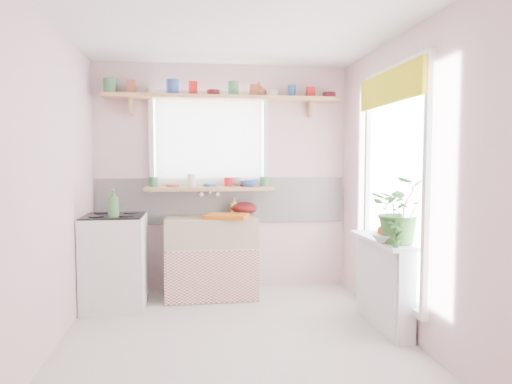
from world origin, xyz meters
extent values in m
plane|color=beige|center=(0.00, 0.00, 0.00)|extent=(3.20, 3.20, 0.00)
plane|color=white|center=(0.00, 0.00, 2.50)|extent=(3.20, 3.20, 0.00)
plane|color=beige|center=(0.00, 1.60, 1.25)|extent=(2.80, 0.00, 2.80)
plane|color=beige|center=(0.00, -1.60, 1.25)|extent=(2.80, 0.00, 2.80)
plane|color=beige|center=(-1.40, 0.00, 1.25)|extent=(0.00, 3.20, 3.20)
plane|color=beige|center=(1.40, 0.00, 1.25)|extent=(0.00, 3.20, 3.20)
cube|color=white|center=(0.00, 1.59, 1.00)|extent=(2.74, 0.03, 0.50)
cube|color=pink|center=(0.00, 1.58, 0.80)|extent=(2.74, 0.02, 0.12)
cube|color=white|center=(-0.15, 1.60, 1.65)|extent=(1.20, 0.01, 1.00)
cube|color=white|center=(-0.15, 1.53, 1.65)|extent=(1.15, 0.02, 0.95)
cube|color=white|center=(1.40, 0.20, 1.25)|extent=(0.01, 1.10, 1.90)
cube|color=yellow|center=(1.31, 0.20, 2.06)|extent=(0.03, 1.20, 0.28)
cube|color=white|center=(-0.15, 1.30, 0.28)|extent=(0.85, 0.55, 0.55)
cube|color=#C34F39|center=(-0.15, 1.02, 0.28)|extent=(0.95, 0.02, 0.53)
cube|color=#C4B490|center=(-0.15, 1.30, 0.70)|extent=(0.95, 0.55, 0.30)
cylinder|color=silver|center=(-0.15, 1.55, 1.10)|extent=(0.03, 0.22, 0.03)
cube|color=white|center=(-1.10, 1.05, 0.45)|extent=(0.58, 0.58, 0.90)
cube|color=black|center=(-1.10, 1.05, 0.91)|extent=(0.56, 0.56, 0.02)
cylinder|color=black|center=(-1.24, 0.91, 0.92)|extent=(0.14, 0.14, 0.01)
cylinder|color=black|center=(-0.96, 0.91, 0.92)|extent=(0.14, 0.14, 0.01)
cylinder|color=black|center=(-1.24, 1.19, 0.92)|extent=(0.14, 0.14, 0.01)
cylinder|color=black|center=(-0.96, 1.19, 0.92)|extent=(0.14, 0.14, 0.01)
cube|color=white|center=(1.30, 0.20, 0.38)|extent=(0.15, 0.90, 0.75)
cube|color=white|center=(1.27, 0.20, 0.76)|extent=(0.22, 0.95, 0.03)
cube|color=tan|center=(-0.15, 1.48, 1.14)|extent=(1.40, 0.22, 0.04)
cube|color=tan|center=(0.00, 1.47, 2.12)|extent=(2.52, 0.24, 0.04)
cylinder|color=#3F7F4C|center=(-1.18, 1.47, 2.20)|extent=(0.11, 0.11, 0.12)
cylinder|color=#A55133|center=(-0.97, 1.47, 2.20)|extent=(0.11, 0.11, 0.12)
cylinder|color=silver|center=(-0.75, 1.47, 2.17)|extent=(0.11, 0.11, 0.06)
cylinder|color=#3359A5|center=(-0.54, 1.47, 2.20)|extent=(0.11, 0.11, 0.12)
cylinder|color=red|center=(-0.32, 1.47, 2.20)|extent=(0.11, 0.11, 0.12)
cylinder|color=#590F14|center=(-0.11, 1.47, 2.17)|extent=(0.11, 0.11, 0.06)
cylinder|color=#3F7F4C|center=(0.11, 1.47, 2.20)|extent=(0.11, 0.11, 0.12)
cylinder|color=#A55133|center=(0.32, 1.47, 2.20)|extent=(0.11, 0.11, 0.12)
cylinder|color=silver|center=(0.54, 1.47, 2.17)|extent=(0.11, 0.11, 0.06)
cylinder|color=#3359A5|center=(0.75, 1.47, 2.20)|extent=(0.11, 0.11, 0.12)
cylinder|color=red|center=(0.97, 1.47, 2.20)|extent=(0.11, 0.11, 0.12)
cylinder|color=#590F14|center=(1.18, 1.47, 2.17)|extent=(0.11, 0.11, 0.06)
cylinder|color=#3F7F4C|center=(-0.77, 1.48, 1.22)|extent=(0.11, 0.11, 0.12)
cylinder|color=#A55133|center=(-0.56, 1.48, 1.22)|extent=(0.11, 0.11, 0.12)
cylinder|color=silver|center=(-0.36, 1.48, 1.19)|extent=(0.11, 0.11, 0.06)
cylinder|color=#3359A5|center=(-0.15, 1.48, 1.22)|extent=(0.11, 0.11, 0.12)
cylinder|color=red|center=(0.06, 1.48, 1.22)|extent=(0.11, 0.11, 0.12)
cylinder|color=#590F14|center=(0.26, 1.48, 1.19)|extent=(0.11, 0.11, 0.06)
cylinder|color=#3F7F4C|center=(0.47, 1.48, 1.22)|extent=(0.11, 0.11, 0.12)
cube|color=orange|center=(0.01, 1.17, 0.87)|extent=(0.50, 0.43, 0.04)
ellipsoid|color=maroon|center=(0.22, 1.50, 0.92)|extent=(0.36, 0.36, 0.14)
imported|color=#386D2B|center=(1.33, -0.05, 1.05)|extent=(0.61, 0.57, 0.54)
imported|color=silver|center=(1.25, 0.02, 0.81)|extent=(0.36, 0.36, 0.07)
imported|color=#295B24|center=(1.21, -0.20, 0.89)|extent=(0.14, 0.11, 0.22)
imported|color=#F6FF71|center=(0.12, 1.50, 0.94)|extent=(0.09, 0.09, 0.18)
imported|color=beige|center=(0.16, 1.54, 1.21)|extent=(0.13, 0.13, 0.10)
imported|color=#354EAD|center=(0.27, 1.42, 1.19)|extent=(0.23, 0.23, 0.06)
imported|color=#AC6335|center=(0.40, 1.53, 2.22)|extent=(0.17, 0.17, 0.17)
imported|color=#3C793F|center=(-1.06, 0.83, 1.05)|extent=(0.11, 0.11, 0.27)
sphere|color=#FF6015|center=(1.25, 0.02, 0.87)|extent=(0.08, 0.08, 0.08)
sphere|color=#FF6015|center=(1.31, 0.05, 0.87)|extent=(0.08, 0.08, 0.08)
sphere|color=#FF6015|center=(1.20, 0.04, 0.87)|extent=(0.08, 0.08, 0.08)
cylinder|color=yellow|center=(1.27, -0.03, 0.88)|extent=(0.18, 0.04, 0.10)
camera|label=1|loc=(-0.33, -3.50, 1.45)|focal=32.00mm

